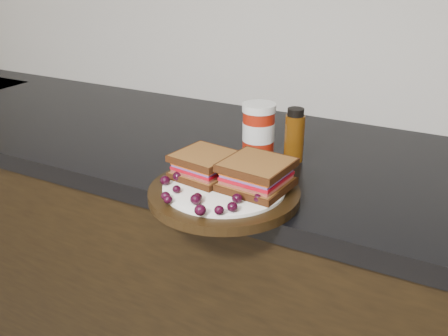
% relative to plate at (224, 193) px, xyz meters
% --- Properties ---
extents(base_cabinets, '(3.96, 0.58, 0.86)m').
position_rel_plate_xyz_m(base_cabinets, '(-0.23, 0.26, -0.48)').
color(base_cabinets, black).
rests_on(base_cabinets, ground_plane).
extents(countertop, '(3.98, 0.60, 0.04)m').
position_rel_plate_xyz_m(countertop, '(-0.23, 0.26, -0.03)').
color(countertop, black).
rests_on(countertop, base_cabinets).
extents(plate, '(0.28, 0.28, 0.02)m').
position_rel_plate_xyz_m(plate, '(0.00, 0.00, 0.00)').
color(plate, black).
rests_on(plate, countertop).
extents(sandwich_left, '(0.12, 0.12, 0.05)m').
position_rel_plate_xyz_m(sandwich_left, '(-0.05, 0.02, 0.04)').
color(sandwich_left, brown).
rests_on(sandwich_left, plate).
extents(sandwich_right, '(0.12, 0.12, 0.05)m').
position_rel_plate_xyz_m(sandwich_right, '(0.06, 0.02, 0.04)').
color(sandwich_right, brown).
rests_on(sandwich_right, plate).
extents(grape_0, '(0.02, 0.02, 0.02)m').
position_rel_plate_xyz_m(grape_0, '(-0.10, -0.05, 0.02)').
color(grape_0, black).
rests_on(grape_0, plate).
extents(grape_1, '(0.02, 0.02, 0.01)m').
position_rel_plate_xyz_m(grape_1, '(-0.06, -0.06, 0.02)').
color(grape_1, black).
rests_on(grape_1, plate).
extents(grape_2, '(0.02, 0.02, 0.02)m').
position_rel_plate_xyz_m(grape_2, '(-0.06, -0.10, 0.02)').
color(grape_2, black).
rests_on(grape_2, plate).
extents(grape_3, '(0.02, 0.02, 0.01)m').
position_rel_plate_xyz_m(grape_3, '(-0.05, -0.11, 0.02)').
color(grape_3, black).
rests_on(grape_3, plate).
extents(grape_4, '(0.02, 0.02, 0.02)m').
position_rel_plate_xyz_m(grape_4, '(-0.01, -0.09, 0.02)').
color(grape_4, black).
rests_on(grape_4, plate).
extents(grape_5, '(0.02, 0.02, 0.02)m').
position_rel_plate_xyz_m(grape_5, '(-0.01, -0.08, 0.02)').
color(grape_5, black).
rests_on(grape_5, plate).
extents(grape_6, '(0.02, 0.02, 0.02)m').
position_rel_plate_xyz_m(grape_6, '(0.02, -0.12, 0.02)').
color(grape_6, black).
rests_on(grape_6, plate).
extents(grape_7, '(0.02, 0.02, 0.02)m').
position_rel_plate_xyz_m(grape_7, '(0.04, -0.10, 0.02)').
color(grape_7, black).
rests_on(grape_7, plate).
extents(grape_8, '(0.02, 0.02, 0.02)m').
position_rel_plate_xyz_m(grape_8, '(0.06, -0.08, 0.02)').
color(grape_8, black).
rests_on(grape_8, plate).
extents(grape_9, '(0.02, 0.02, 0.02)m').
position_rel_plate_xyz_m(grape_9, '(0.05, -0.05, 0.02)').
color(grape_9, black).
rests_on(grape_9, plate).
extents(grape_10, '(0.02, 0.02, 0.02)m').
position_rel_plate_xyz_m(grape_10, '(0.08, -0.03, 0.02)').
color(grape_10, black).
rests_on(grape_10, plate).
extents(grape_11, '(0.02, 0.02, 0.02)m').
position_rel_plate_xyz_m(grape_11, '(0.08, -0.01, 0.02)').
color(grape_11, black).
rests_on(grape_11, plate).
extents(grape_12, '(0.02, 0.02, 0.02)m').
position_rel_plate_xyz_m(grape_12, '(0.09, -0.00, 0.02)').
color(grape_12, black).
rests_on(grape_12, plate).
extents(grape_13, '(0.02, 0.02, 0.02)m').
position_rel_plate_xyz_m(grape_13, '(0.09, 0.04, 0.02)').
color(grape_13, black).
rests_on(grape_13, plate).
extents(grape_14, '(0.02, 0.02, 0.02)m').
position_rel_plate_xyz_m(grape_14, '(0.05, 0.05, 0.02)').
color(grape_14, black).
rests_on(grape_14, plate).
extents(grape_15, '(0.02, 0.02, 0.02)m').
position_rel_plate_xyz_m(grape_15, '(-0.03, 0.04, 0.02)').
color(grape_15, black).
rests_on(grape_15, plate).
extents(grape_16, '(0.02, 0.02, 0.02)m').
position_rel_plate_xyz_m(grape_16, '(-0.07, 0.04, 0.02)').
color(grape_16, black).
rests_on(grape_16, plate).
extents(grape_17, '(0.02, 0.02, 0.02)m').
position_rel_plate_xyz_m(grape_17, '(-0.06, 0.02, 0.02)').
color(grape_17, black).
rests_on(grape_17, plate).
extents(grape_18, '(0.02, 0.02, 0.02)m').
position_rel_plate_xyz_m(grape_18, '(-0.08, -0.01, 0.02)').
color(grape_18, black).
rests_on(grape_18, plate).
extents(grape_19, '(0.02, 0.02, 0.02)m').
position_rel_plate_xyz_m(grape_19, '(-0.09, -0.02, 0.02)').
color(grape_19, black).
rests_on(grape_19, plate).
extents(grape_20, '(0.02, 0.02, 0.01)m').
position_rel_plate_xyz_m(grape_20, '(-0.05, 0.02, 0.02)').
color(grape_20, black).
rests_on(grape_20, plate).
extents(grape_21, '(0.01, 0.01, 0.01)m').
position_rel_plate_xyz_m(grape_21, '(-0.06, 0.02, 0.02)').
color(grape_21, black).
rests_on(grape_21, plate).
extents(grape_22, '(0.02, 0.02, 0.02)m').
position_rel_plate_xyz_m(grape_22, '(-0.06, 0.01, 0.02)').
color(grape_22, black).
rests_on(grape_22, plate).
extents(condiment_jar, '(0.08, 0.08, 0.11)m').
position_rel_plate_xyz_m(condiment_jar, '(-0.04, 0.25, 0.05)').
color(condiment_jar, '#981B0B').
rests_on(condiment_jar, countertop).
extents(oil_bottle, '(0.05, 0.05, 0.12)m').
position_rel_plate_xyz_m(oil_bottle, '(0.05, 0.23, 0.05)').
color(oil_bottle, '#4A2807').
rests_on(oil_bottle, countertop).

